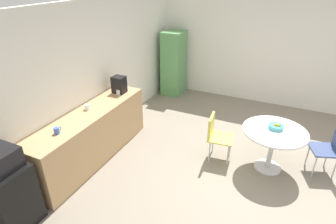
# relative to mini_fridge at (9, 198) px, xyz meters

# --- Properties ---
(ground_plane) EXTENTS (6.00, 6.00, 0.00)m
(ground_plane) POSITION_rel_mini_fridge_xyz_m (2.36, -2.65, -0.44)
(ground_plane) COLOR gray
(wall_back) EXTENTS (6.00, 0.10, 2.60)m
(wall_back) POSITION_rel_mini_fridge_xyz_m (2.36, 0.35, 0.86)
(wall_back) COLOR white
(wall_back) RESTS_ON ground_plane
(wall_side_right) EXTENTS (0.10, 6.00, 2.60)m
(wall_side_right) POSITION_rel_mini_fridge_xyz_m (5.36, -2.65, 0.86)
(wall_side_right) COLOR white
(wall_side_right) RESTS_ON ground_plane
(counter_block) EXTENTS (2.53, 0.60, 0.90)m
(counter_block) POSITION_rel_mini_fridge_xyz_m (1.62, 0.00, 0.01)
(counter_block) COLOR tan
(counter_block) RESTS_ON ground_plane
(mini_fridge) EXTENTS (0.54, 0.54, 0.88)m
(mini_fridge) POSITION_rel_mini_fridge_xyz_m (0.00, 0.00, 0.00)
(mini_fridge) COLOR black
(mini_fridge) RESTS_ON ground_plane
(locker_cabinet) EXTENTS (0.60, 0.50, 1.65)m
(locker_cabinet) POSITION_rel_mini_fridge_xyz_m (4.91, -0.10, 0.39)
(locker_cabinet) COLOR #599959
(locker_cabinet) RESTS_ON ground_plane
(round_table) EXTENTS (1.01, 1.01, 0.75)m
(round_table) POSITION_rel_mini_fridge_xyz_m (2.61, -2.88, 0.16)
(round_table) COLOR silver
(round_table) RESTS_ON ground_plane
(chair_navy) EXTENTS (0.53, 0.53, 0.83)m
(chair_navy) POSITION_rel_mini_fridge_xyz_m (2.91, -3.76, 0.08)
(chair_navy) COLOR silver
(chair_navy) RESTS_ON ground_plane
(chair_yellow) EXTENTS (0.46, 0.46, 0.83)m
(chair_yellow) POSITION_rel_mini_fridge_xyz_m (2.51, -1.97, 0.08)
(chair_yellow) COLOR silver
(chair_yellow) RESTS_ON ground_plane
(fruit_bowl) EXTENTS (0.24, 0.24, 0.11)m
(fruit_bowl) POSITION_rel_mini_fridge_xyz_m (2.67, -2.89, 0.35)
(fruit_bowl) COLOR teal
(fruit_bowl) RESTS_ON round_table
(mug_white) EXTENTS (0.13, 0.08, 0.09)m
(mug_white) POSITION_rel_mini_fridge_xyz_m (1.70, 0.08, 0.51)
(mug_white) COLOR white
(mug_white) RESTS_ON counter_block
(mug_green) EXTENTS (0.13, 0.08, 0.09)m
(mug_green) POSITION_rel_mini_fridge_xyz_m (0.91, -0.03, 0.51)
(mug_green) COLOR #3F66BF
(mug_green) RESTS_ON counter_block
(mug_red) EXTENTS (0.13, 0.08, 0.09)m
(mug_red) POSITION_rel_mini_fridge_xyz_m (2.47, -0.04, 0.51)
(mug_red) COLOR white
(mug_red) RESTS_ON counter_block
(coffee_maker) EXTENTS (0.20, 0.24, 0.32)m
(coffee_maker) POSITION_rel_mini_fridge_xyz_m (2.56, 0.00, 0.62)
(coffee_maker) COLOR black
(coffee_maker) RESTS_ON counter_block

